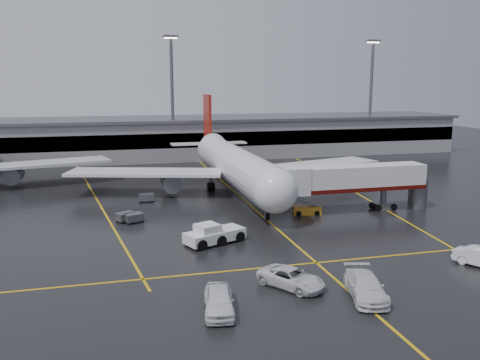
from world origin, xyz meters
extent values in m
plane|color=black|center=(0.00, 0.00, 0.00)|extent=(220.00, 220.00, 0.00)
cube|color=gold|center=(0.00, 0.00, 0.01)|extent=(0.25, 90.00, 0.02)
cube|color=gold|center=(0.00, -22.00, 0.01)|extent=(60.00, 0.25, 0.02)
cube|color=gold|center=(-20.00, 10.00, 0.01)|extent=(9.99, 69.35, 0.02)
cube|color=gold|center=(18.00, 10.00, 0.01)|extent=(7.57, 69.64, 0.02)
cube|color=gray|center=(0.00, 48.00, 4.00)|extent=(120.00, 18.00, 8.00)
cube|color=black|center=(0.00, 39.20, 4.50)|extent=(120.00, 0.40, 3.00)
cube|color=#595B60|center=(0.00, 48.00, 8.30)|extent=(122.00, 19.00, 0.60)
cylinder|color=#595B60|center=(-5.00, 42.00, 12.50)|extent=(0.70, 0.70, 25.00)
cube|color=#595B60|center=(-5.00, 42.00, 25.20)|extent=(3.00, 1.20, 0.50)
cube|color=#FFE5B2|center=(-5.00, 42.00, 24.90)|extent=(2.60, 0.90, 0.20)
cylinder|color=#595B60|center=(40.00, 42.00, 12.50)|extent=(0.70, 0.70, 25.00)
cube|color=#595B60|center=(40.00, 42.00, 25.20)|extent=(3.00, 1.20, 0.50)
cube|color=#FFE5B2|center=(40.00, 42.00, 24.90)|extent=(2.60, 0.90, 0.20)
cylinder|color=silver|center=(0.00, 8.00, 4.20)|extent=(5.20, 36.00, 5.20)
sphere|color=silver|center=(0.00, -10.00, 4.20)|extent=(5.20, 5.20, 5.20)
cone|color=silver|center=(0.00, 29.00, 4.80)|extent=(4.94, 8.00, 4.94)
cube|color=maroon|center=(0.00, 30.00, 9.70)|extent=(0.50, 5.50, 8.50)
cube|color=silver|center=(0.00, 29.00, 5.00)|extent=(14.00, 3.00, 0.25)
cube|color=silver|center=(-13.00, 10.00, 3.40)|extent=(22.80, 11.83, 0.40)
cube|color=silver|center=(13.00, 10.00, 3.40)|extent=(22.80, 11.83, 0.40)
cylinder|color=#595B60|center=(-9.50, 9.00, 2.00)|extent=(2.60, 4.50, 2.60)
cylinder|color=#595B60|center=(9.50, 9.00, 2.00)|extent=(2.60, 4.50, 2.60)
cylinder|color=#595B60|center=(0.00, -7.00, 1.00)|extent=(0.56, 0.56, 2.00)
cylinder|color=#595B60|center=(-3.20, 11.00, 1.00)|extent=(0.56, 0.56, 2.00)
cylinder|color=#595B60|center=(3.20, 11.00, 1.00)|extent=(0.56, 0.56, 2.00)
cylinder|color=black|center=(0.00, -7.00, 0.45)|extent=(0.40, 1.10, 1.10)
cylinder|color=black|center=(-3.20, 11.00, 0.55)|extent=(1.00, 1.40, 1.40)
cylinder|color=black|center=(3.20, 11.00, 0.55)|extent=(1.00, 1.40, 1.40)
cube|color=silver|center=(-29.00, 22.00, 3.40)|extent=(22.80, 11.83, 0.40)
cylinder|color=#595B60|center=(-32.50, 21.00, 2.00)|extent=(2.60, 4.50, 2.60)
cube|color=silver|center=(12.00, -6.00, 4.40)|extent=(18.00, 3.20, 3.00)
cube|color=#450905|center=(12.00, -6.00, 3.10)|extent=(18.00, 3.30, 0.50)
cube|color=silver|center=(3.80, -6.00, 4.40)|extent=(3.00, 3.40, 3.30)
cylinder|color=#595B60|center=(16.00, -6.00, 1.50)|extent=(0.80, 0.80, 3.00)
cube|color=#595B60|center=(16.00, -6.00, 0.45)|extent=(2.60, 1.60, 0.90)
cylinder|color=#595B60|center=(21.00, -6.00, 2.00)|extent=(2.40, 2.40, 4.00)
cylinder|color=black|center=(14.90, -6.00, 0.45)|extent=(0.90, 1.80, 0.90)
cylinder|color=black|center=(17.10, -6.00, 0.45)|extent=(0.90, 1.80, 0.90)
cube|color=silver|center=(-7.77, -14.06, 0.80)|extent=(6.70, 4.67, 1.07)
cube|color=silver|center=(-8.59, -14.40, 1.69)|extent=(2.78, 2.78, 0.89)
cube|color=black|center=(-8.59, -14.40, 1.69)|extent=(2.51, 2.51, 0.80)
cylinder|color=black|center=(-9.91, -14.94, 0.49)|extent=(2.08, 2.90, 1.15)
cylinder|color=black|center=(-7.77, -14.06, 0.49)|extent=(2.08, 2.90, 1.15)
cylinder|color=black|center=(-5.64, -13.18, 0.49)|extent=(2.08, 2.90, 1.15)
cube|color=#C6821D|center=(5.61, -5.79, 0.52)|extent=(3.63, 2.09, 1.04)
cube|color=#595B60|center=(5.61, -5.79, 1.52)|extent=(3.40, 1.50, 1.19)
cylinder|color=black|center=(4.49, -5.56, 0.28)|extent=(0.98, 1.71, 0.66)
cylinder|color=black|center=(6.72, -6.02, 0.28)|extent=(0.98, 1.71, 0.66)
imported|color=silver|center=(-4.13, -26.63, 0.78)|extent=(5.33, 6.07, 1.56)
imported|color=silver|center=(0.66, -29.83, 0.88)|extent=(3.83, 6.48, 1.76)
imported|color=white|center=(-10.66, -29.50, 0.89)|extent=(2.95, 5.49, 1.77)
cube|color=#595B60|center=(-15.39, -4.27, 0.65)|extent=(2.34, 1.95, 0.90)
cylinder|color=black|center=(-15.94, -5.03, 0.18)|extent=(0.40, 0.20, 0.40)
cylinder|color=black|center=(-14.46, -4.44, 0.18)|extent=(0.40, 0.20, 0.40)
cylinder|color=black|center=(-16.31, -4.11, 0.18)|extent=(0.40, 0.20, 0.40)
cylinder|color=black|center=(-14.83, -3.51, 0.18)|extent=(0.40, 0.20, 0.40)
cube|color=#595B60|center=(-16.32, -3.58, 0.65)|extent=(2.38, 2.13, 0.90)
cylinder|color=black|center=(-16.76, -4.42, 0.18)|extent=(0.40, 0.20, 0.40)
cylinder|color=black|center=(-15.38, -3.61, 0.18)|extent=(0.40, 0.20, 0.40)
cylinder|color=black|center=(-17.26, -3.55, 0.18)|extent=(0.40, 0.20, 0.40)
cylinder|color=black|center=(-15.88, -2.75, 0.18)|extent=(0.40, 0.20, 0.40)
cube|color=#595B60|center=(-13.21, 5.95, 0.65)|extent=(2.01, 1.32, 0.90)
cylinder|color=black|center=(-14.01, 5.44, 0.18)|extent=(0.40, 0.20, 0.40)
cylinder|color=black|center=(-12.41, 5.46, 0.18)|extent=(0.40, 0.20, 0.40)
cylinder|color=black|center=(-14.02, 6.44, 0.18)|extent=(0.40, 0.20, 0.40)
cylinder|color=black|center=(-12.42, 6.46, 0.18)|extent=(0.40, 0.20, 0.40)
camera|label=1|loc=(-17.51, -62.07, 16.07)|focal=37.51mm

